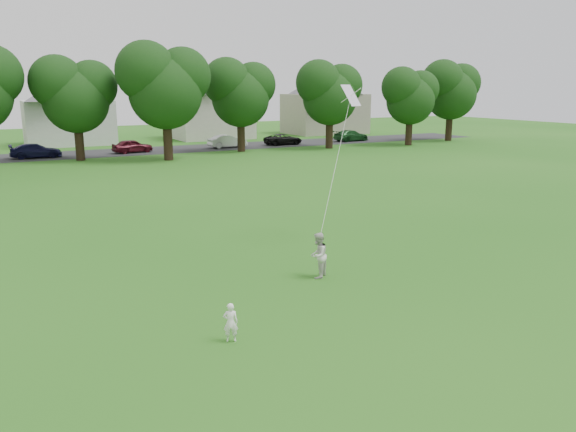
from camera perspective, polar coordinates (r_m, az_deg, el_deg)
ground at (r=15.79m, az=3.68°, el=-9.59°), size 160.00×160.00×0.00m
street at (r=55.25m, az=-19.89°, el=5.94°), size 90.00×7.00×0.01m
toddler at (r=13.87m, az=-5.85°, el=-10.70°), size 0.43×0.36×0.99m
older_boy at (r=18.17m, az=3.08°, el=-4.01°), size 0.92×0.90×1.50m
kite at (r=19.94m, az=4.91°, el=5.31°), size 2.29×2.19×6.77m
tree_row at (r=49.12m, az=-17.12°, el=12.60°), size 79.96×9.25×10.60m
parked_cars at (r=54.55m, az=-17.52°, el=6.68°), size 63.50×2.17×1.29m
house_row at (r=64.72m, az=-22.60°, el=11.16°), size 77.90×14.15×10.56m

